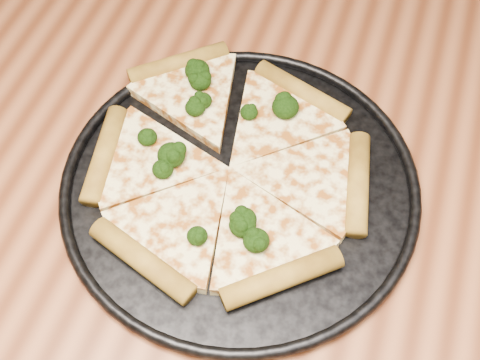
% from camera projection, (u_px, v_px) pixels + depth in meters
% --- Properties ---
extents(dining_table, '(1.20, 0.90, 0.75)m').
position_uv_depth(dining_table, '(281.00, 275.00, 0.71)').
color(dining_table, brown).
rests_on(dining_table, ground).
extents(pizza_pan, '(0.37, 0.37, 0.02)m').
position_uv_depth(pizza_pan, '(240.00, 184.00, 0.66)').
color(pizza_pan, black).
rests_on(pizza_pan, dining_table).
extents(pizza, '(0.31, 0.33, 0.02)m').
position_uv_depth(pizza, '(228.00, 165.00, 0.66)').
color(pizza, '#FFE89C').
rests_on(pizza, pizza_pan).
extents(broccoli_florets, '(0.17, 0.22, 0.02)m').
position_uv_depth(broccoli_florets, '(217.00, 145.00, 0.67)').
color(broccoli_florets, black).
rests_on(broccoli_florets, pizza).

